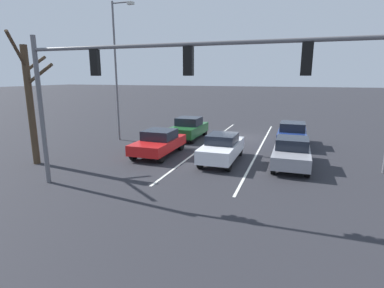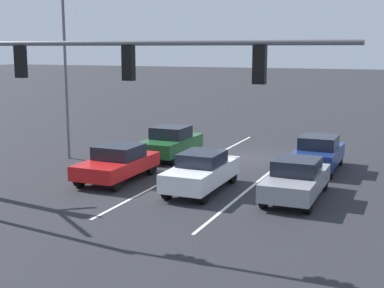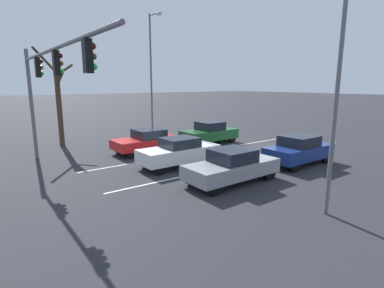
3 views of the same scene
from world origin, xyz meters
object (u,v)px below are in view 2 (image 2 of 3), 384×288
at_px(car_navy_leftlane_second, 318,153).
at_px(traffic_signal_gantry, 64,78).
at_px(car_white_midlane_front, 202,171).
at_px(car_gray_leftlane_front, 296,179).
at_px(car_red_rightlane_front, 117,162).
at_px(street_lamp_right_shoulder, 67,51).
at_px(car_darkgreen_rightlane_second, 171,142).

relative_size(car_navy_leftlane_second, traffic_signal_gantry, 0.32).
xyz_separation_m(car_white_midlane_front, traffic_signal_gantry, (2.04, 5.73, 3.83)).
height_order(car_gray_leftlane_front, car_red_rightlane_front, car_gray_leftlane_front).
bearing_deg(car_red_rightlane_front, street_lamp_right_shoulder, -33.67).
distance_m(car_darkgreen_rightlane_second, traffic_signal_gantry, 11.77).
bearing_deg(car_red_rightlane_front, car_navy_leftlane_second, -144.86).
height_order(car_gray_leftlane_front, car_navy_leftlane_second, car_navy_leftlane_second).
bearing_deg(traffic_signal_gantry, street_lamp_right_shoulder, -54.70).
relative_size(car_red_rightlane_front, traffic_signal_gantry, 0.33).
bearing_deg(car_gray_leftlane_front, car_white_midlane_front, 5.38).
bearing_deg(car_darkgreen_rightlane_second, traffic_signal_gantry, 99.16).
bearing_deg(car_navy_leftlane_second, car_red_rightlane_front, 35.14).
relative_size(car_red_rightlane_front, street_lamp_right_shoulder, 0.44).
xyz_separation_m(car_white_midlane_front, car_navy_leftlane_second, (-3.54, -5.40, 0.02)).
bearing_deg(car_darkgreen_rightlane_second, street_lamp_right_shoulder, 24.98).
xyz_separation_m(car_red_rightlane_front, car_navy_leftlane_second, (-7.41, -5.21, 0.04)).
xyz_separation_m(car_gray_leftlane_front, car_navy_leftlane_second, (0.07, -5.06, 0.05)).
bearing_deg(car_navy_leftlane_second, traffic_signal_gantry, 63.41).
height_order(car_navy_leftlane_second, street_lamp_right_shoulder, street_lamp_right_shoulder).
bearing_deg(car_white_midlane_front, traffic_signal_gantry, 70.43).
distance_m(traffic_signal_gantry, street_lamp_right_shoulder, 10.91).
height_order(car_darkgreen_rightlane_second, traffic_signal_gantry, traffic_signal_gantry).
relative_size(car_white_midlane_front, street_lamp_right_shoulder, 0.46).
height_order(car_white_midlane_front, traffic_signal_gantry, traffic_signal_gantry).
distance_m(car_white_midlane_front, traffic_signal_gantry, 7.19).
bearing_deg(car_red_rightlane_front, traffic_signal_gantry, 107.22).
relative_size(car_white_midlane_front, traffic_signal_gantry, 0.34).
bearing_deg(car_red_rightlane_front, car_gray_leftlane_front, -178.82).
distance_m(car_navy_leftlane_second, car_darkgreen_rightlane_second, 7.35).
bearing_deg(traffic_signal_gantry, car_darkgreen_rightlane_second, -80.84).
bearing_deg(street_lamp_right_shoulder, car_white_midlane_front, 159.25).
relative_size(car_gray_leftlane_front, car_navy_leftlane_second, 1.08).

